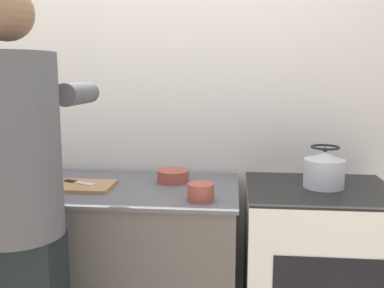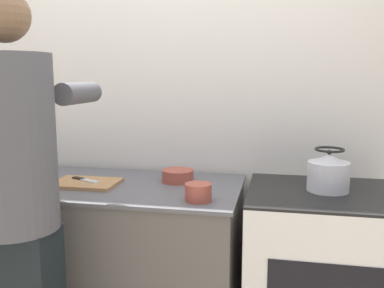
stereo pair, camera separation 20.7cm
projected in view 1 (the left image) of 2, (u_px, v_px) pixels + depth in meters
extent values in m
cube|color=silver|center=(170.00, 105.00, 2.57)|extent=(8.00, 0.05, 2.60)
cube|color=#5B5651|center=(89.00, 267.00, 2.34)|extent=(1.59, 0.70, 0.88)
cube|color=#56565B|center=(86.00, 187.00, 2.27)|extent=(1.61, 0.72, 0.02)
cube|color=silver|center=(316.00, 276.00, 2.20)|extent=(0.73, 0.65, 0.91)
cube|color=black|center=(321.00, 189.00, 2.13)|extent=(0.73, 0.65, 0.01)
cylinder|color=#4C4C51|center=(14.00, 146.00, 1.64)|extent=(0.35, 0.35, 0.71)
sphere|color=brown|center=(5.00, 12.00, 1.56)|extent=(0.21, 0.21, 0.21)
cylinder|color=#4C4C51|center=(14.00, 93.00, 1.92)|extent=(0.10, 0.30, 0.10)
cylinder|color=#4C4C51|center=(78.00, 94.00, 1.89)|extent=(0.10, 0.30, 0.10)
cube|color=#A87A4C|center=(80.00, 186.00, 2.23)|extent=(0.34, 0.24, 0.02)
cube|color=silver|center=(85.00, 183.00, 2.23)|extent=(0.12, 0.08, 0.01)
cube|color=black|center=(71.00, 181.00, 2.28)|extent=(0.08, 0.06, 0.01)
cylinder|color=silver|center=(324.00, 173.00, 2.13)|extent=(0.20, 0.20, 0.14)
cone|color=silver|center=(325.00, 156.00, 2.12)|extent=(0.16, 0.16, 0.04)
sphere|color=black|center=(325.00, 150.00, 2.11)|extent=(0.02, 0.02, 0.02)
torus|color=black|center=(325.00, 147.00, 2.11)|extent=(0.14, 0.14, 0.01)
cylinder|color=#9E4738|center=(201.00, 192.00, 1.99)|extent=(0.13, 0.13, 0.08)
cylinder|color=#9E4738|center=(173.00, 176.00, 2.34)|extent=(0.17, 0.17, 0.07)
cylinder|color=tan|center=(14.00, 168.00, 2.35)|extent=(0.14, 0.14, 0.15)
cylinder|color=#28231E|center=(13.00, 154.00, 2.34)|extent=(0.15, 0.15, 0.01)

